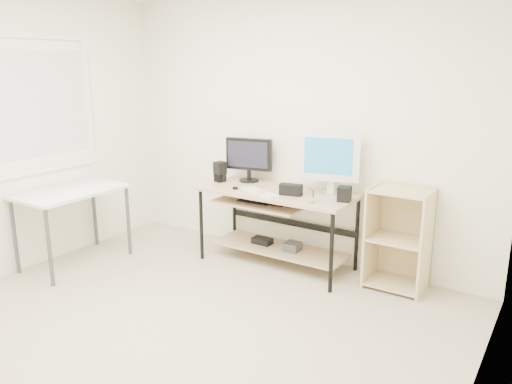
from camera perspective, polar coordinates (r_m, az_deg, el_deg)
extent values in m
cube|color=#BAAC8F|center=(3.82, -11.01, -16.22)|extent=(4.00, 4.00, 0.01)
cube|color=white|center=(4.95, 4.56, 7.15)|extent=(4.00, 0.01, 2.60)
cube|color=white|center=(2.42, 23.81, -1.75)|extent=(0.01, 4.00, 2.60)
cube|color=white|center=(5.23, -23.22, 9.19)|extent=(0.01, 1.00, 1.20)
cube|color=tan|center=(4.76, 2.44, -0.04)|extent=(1.50, 0.65, 0.03)
cube|color=tan|center=(4.82, 0.59, -1.24)|extent=(0.90, 0.49, 0.02)
cube|color=tan|center=(4.98, 2.66, -6.45)|extent=(1.35, 0.46, 0.02)
cube|color=black|center=(4.85, 0.09, -0.97)|extent=(0.33, 0.22, 0.01)
cylinder|color=black|center=(4.68, 2.33, -1.57)|extent=(0.14, 0.01, 0.01)
cube|color=#3C3C3E|center=(4.89, 4.19, -6.23)|extent=(0.15, 0.15, 0.08)
cube|color=black|center=(5.06, 0.70, -5.59)|extent=(0.20, 0.12, 0.06)
cylinder|color=black|center=(5.03, -6.27, -3.75)|extent=(0.04, 0.04, 0.72)
cylinder|color=black|center=(5.46, -2.49, -2.21)|extent=(0.04, 0.04, 0.72)
cylinder|color=black|center=(4.32, 8.61, -6.94)|extent=(0.04, 0.04, 0.72)
cylinder|color=black|center=(4.82, 11.45, -4.80)|extent=(0.04, 0.04, 0.72)
cube|color=silver|center=(5.11, -20.42, 0.05)|extent=(0.60, 1.00, 0.03)
cylinder|color=#3C3C3E|center=(5.18, -25.85, -4.65)|extent=(0.04, 0.04, 0.72)
cylinder|color=#3C3C3E|center=(5.67, -17.97, -2.30)|extent=(0.04, 0.04, 0.72)
cylinder|color=#3C3C3E|center=(4.76, -22.55, -5.92)|extent=(0.04, 0.04, 0.72)
cylinder|color=#3C3C3E|center=(5.29, -14.39, -3.23)|extent=(0.04, 0.04, 0.72)
cube|color=#D7BD86|center=(4.58, 13.08, -4.72)|extent=(0.02, 0.40, 0.90)
cube|color=#D7BD86|center=(4.46, 18.90, -5.69)|extent=(0.02, 0.40, 0.90)
cube|color=#D7BD86|center=(4.69, 16.65, -4.52)|extent=(0.50, 0.02, 0.90)
cube|color=#D7BD86|center=(4.66, 15.60, -9.96)|extent=(0.46, 0.38, 0.02)
cube|color=#D7BD86|center=(4.51, 15.95, -5.20)|extent=(0.46, 0.38, 0.02)
cube|color=#D7BD86|center=(4.39, 16.33, 0.09)|extent=(0.46, 0.38, 0.02)
cylinder|color=black|center=(5.14, -0.80, 1.34)|extent=(0.20, 0.20, 0.02)
cylinder|color=black|center=(5.12, -0.80, 2.00)|extent=(0.04, 0.04, 0.10)
cube|color=black|center=(5.08, -0.81, 4.35)|extent=(0.49, 0.15, 0.32)
cube|color=black|center=(5.06, -0.99, 4.30)|extent=(0.40, 0.09, 0.26)
cube|color=silver|center=(4.68, 8.24, -0.15)|extent=(0.20, 0.18, 0.02)
cylinder|color=silver|center=(4.66, 8.27, 0.62)|extent=(0.05, 0.05, 0.11)
cube|color=silver|center=(4.60, 8.40, 4.12)|extent=(0.55, 0.19, 0.47)
cube|color=teal|center=(4.57, 8.23, 4.06)|extent=(0.46, 0.12, 0.37)
cube|color=silver|center=(4.67, 0.44, -0.03)|extent=(0.47, 0.29, 0.02)
ellipsoid|color=#AAAAAF|center=(4.62, 0.53, -0.06)|extent=(0.09, 0.12, 0.04)
cube|color=black|center=(4.60, 4.01, 0.27)|extent=(0.22, 0.13, 0.10)
cube|color=black|center=(5.13, -4.12, 1.64)|extent=(0.12, 0.12, 0.08)
cube|color=black|center=(5.11, -4.14, 2.78)|extent=(0.13, 0.13, 0.12)
cube|color=black|center=(4.44, 10.06, -0.23)|extent=(0.13, 0.13, 0.13)
cube|color=black|center=(5.11, -4.30, 2.16)|extent=(0.10, 0.08, 0.18)
cylinder|color=black|center=(4.82, -2.40, 0.45)|extent=(0.07, 0.07, 0.02)
cube|color=black|center=(4.65, 3.67, -0.17)|extent=(0.08, 0.12, 0.01)
cylinder|color=#A5784A|center=(4.37, 6.27, -1.20)|extent=(0.08, 0.08, 0.01)
cylinder|color=white|center=(4.35, 6.29, -0.40)|extent=(0.06, 0.06, 0.12)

